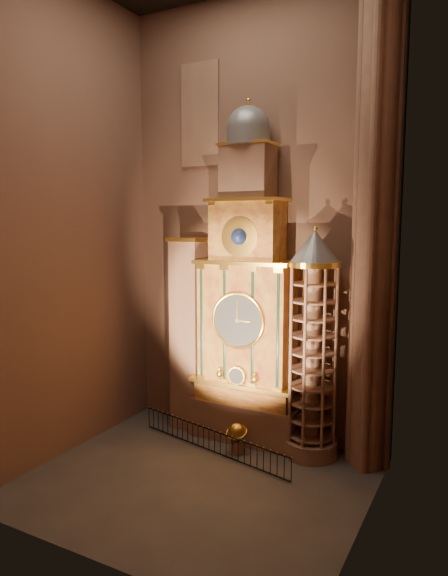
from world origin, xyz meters
The scene contains 11 objects.
floor centered at (0.00, 0.00, 0.00)m, with size 14.00×14.00×0.00m, color #383330.
wall_back centered at (0.00, 6.00, 11.00)m, with size 22.00×22.00×0.00m, color brown.
wall_left centered at (-7.00, 0.00, 11.00)m, with size 22.00×22.00×0.00m, color brown.
wall_right centered at (7.00, 0.00, 11.00)m, with size 22.00×22.00×0.00m, color brown.
astronomical_clock centered at (0.00, 4.96, 6.68)m, with size 5.60×2.41×16.70m.
portrait_tower centered at (-3.40, 4.98, 5.15)m, with size 1.80×1.60×10.20m.
stair_turret centered at (3.50, 4.70, 5.27)m, with size 2.50×2.50×10.80m.
gothic_pier centered at (6.10, 5.00, 11.00)m, with size 2.04×2.04×22.00m.
stained_glass_window centered at (-3.20, 5.92, 16.50)m, with size 2.20×0.14×5.20m.
celestial_globe centered at (0.34, 3.19, 0.89)m, with size 1.09×1.03×1.49m.
iron_railing centered at (-0.74, 2.70, 0.59)m, with size 8.85×2.07×1.10m.
Camera 1 is at (10.76, -17.69, 10.99)m, focal length 32.00 mm.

